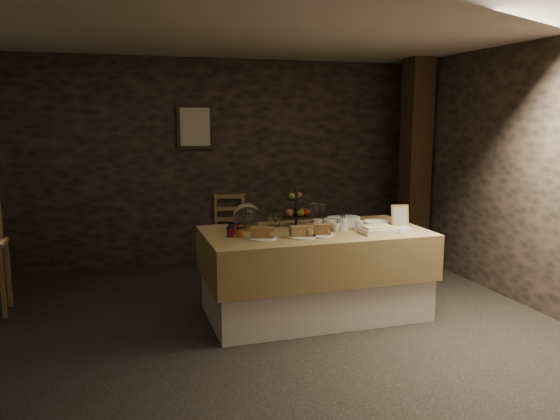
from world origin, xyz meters
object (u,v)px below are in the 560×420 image
object	(u,v)px
chair	(229,233)
timber_column	(415,162)
buffet_table	(315,266)
fruit_stand	(297,211)

from	to	relation	value
chair	timber_column	distance (m)	2.56
buffet_table	chair	xyz separation A→B (m)	(-0.39, 2.08, -0.08)
chair	timber_column	world-z (taller)	timber_column
chair	fruit_stand	distance (m)	1.92
buffet_table	fruit_stand	world-z (taller)	fruit_stand
buffet_table	fruit_stand	bearing A→B (deg)	107.92
fruit_stand	buffet_table	bearing A→B (deg)	-72.08
fruit_stand	chair	bearing A→B (deg)	99.46
timber_column	fruit_stand	distance (m)	2.36
buffet_table	timber_column	distance (m)	2.55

